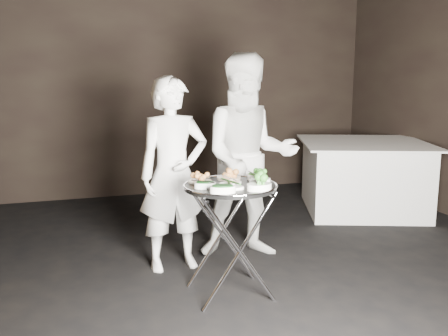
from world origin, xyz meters
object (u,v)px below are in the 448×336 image
object	(u,v)px
waiter_right	(249,157)
tray_stand	(230,235)
dining_table	(363,176)
serving_tray	(230,186)
waiter_left	(173,174)

from	to	relation	value
waiter_right	tray_stand	bearing A→B (deg)	-107.27
tray_stand	dining_table	bearing A→B (deg)	37.65
serving_tray	dining_table	size ratio (longest dim) A/B	0.47
waiter_left	tray_stand	bearing A→B (deg)	-72.38
serving_tray	dining_table	distance (m)	2.95
waiter_right	dining_table	distance (m)	2.21
waiter_left	dining_table	bearing A→B (deg)	17.91
tray_stand	waiter_left	xyz separation A→B (m)	(-0.28, 0.66, 0.35)
dining_table	tray_stand	bearing A→B (deg)	-142.35
serving_tray	waiter_right	xyz separation A→B (m)	(0.43, 0.75, 0.08)
tray_stand	dining_table	size ratio (longest dim) A/B	0.56
tray_stand	dining_table	xyz separation A→B (m)	(2.32, 1.79, -0.04)
tray_stand	waiter_right	world-z (taller)	waiter_right
tray_stand	dining_table	distance (m)	2.92
serving_tray	tray_stand	bearing A→B (deg)	-90.00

